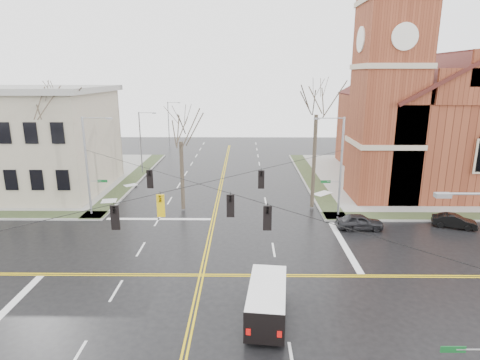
{
  "coord_description": "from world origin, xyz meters",
  "views": [
    {
      "loc": [
        2.78,
        -23.76,
        12.71
      ],
      "look_at": [
        2.46,
        6.0,
        4.88
      ],
      "focal_mm": 30.0,
      "sensor_mm": 36.0,
      "label": 1
    }
  ],
  "objects_px": {
    "signal_pole_ne": "(339,164)",
    "tree_nw_far": "(52,111)",
    "church": "(428,112)",
    "cargo_van": "(267,298)",
    "parked_car_a": "(360,222)",
    "tree_ne": "(317,108)",
    "streetlight_north_a": "(142,140)",
    "signal_pole_nw": "(89,163)",
    "tree_nw_near": "(181,137)",
    "streetlight_north_b": "(169,122)",
    "parked_car_b": "(454,221)"
  },
  "relations": [
    {
      "from": "signal_pole_ne",
      "to": "tree_nw_far",
      "type": "xyz_separation_m",
      "value": [
        -26.52,
        2.4,
        4.46
      ]
    },
    {
      "from": "church",
      "to": "cargo_van",
      "type": "xyz_separation_m",
      "value": [
        -20.73,
        -29.4,
        -7.29
      ]
    },
    {
      "from": "tree_nw_far",
      "to": "parked_car_a",
      "type": "bearing_deg",
      "value": -11.48
    },
    {
      "from": "cargo_van",
      "to": "tree_ne",
      "type": "bearing_deg",
      "value": 79.93
    },
    {
      "from": "streetlight_north_a",
      "to": "parked_car_a",
      "type": "distance_m",
      "value": 30.73
    },
    {
      "from": "signal_pole_nw",
      "to": "tree_nw_near",
      "type": "distance_m",
      "value": 8.62
    },
    {
      "from": "signal_pole_nw",
      "to": "cargo_van",
      "type": "distance_m",
      "value": 22.58
    },
    {
      "from": "signal_pole_nw",
      "to": "tree_ne",
      "type": "distance_m",
      "value": 21.44
    },
    {
      "from": "streetlight_north_a",
      "to": "parked_car_a",
      "type": "relative_size",
      "value": 2.05
    },
    {
      "from": "signal_pole_nw",
      "to": "streetlight_north_b",
      "type": "bearing_deg",
      "value": 88.95
    },
    {
      "from": "signal_pole_ne",
      "to": "cargo_van",
      "type": "distance_m",
      "value": 18.09
    },
    {
      "from": "signal_pole_nw",
      "to": "tree_nw_near",
      "type": "bearing_deg",
      "value": 10.41
    },
    {
      "from": "streetlight_north_a",
      "to": "tree_ne",
      "type": "relative_size",
      "value": 0.59
    },
    {
      "from": "parked_car_b",
      "to": "tree_nw_near",
      "type": "xyz_separation_m",
      "value": [
        -23.9,
        4.31,
        6.55
      ]
    },
    {
      "from": "streetlight_north_b",
      "to": "parked_car_a",
      "type": "height_order",
      "value": "streetlight_north_b"
    },
    {
      "from": "tree_nw_far",
      "to": "tree_ne",
      "type": "relative_size",
      "value": 0.97
    },
    {
      "from": "tree_nw_far",
      "to": "signal_pole_nw",
      "type": "bearing_deg",
      "value": -31.72
    },
    {
      "from": "church",
      "to": "cargo_van",
      "type": "relative_size",
      "value": 5.22
    },
    {
      "from": "streetlight_north_b",
      "to": "tree_ne",
      "type": "bearing_deg",
      "value": -59.56
    },
    {
      "from": "church",
      "to": "tree_ne",
      "type": "relative_size",
      "value": 2.04
    },
    {
      "from": "parked_car_a",
      "to": "tree_ne",
      "type": "height_order",
      "value": "tree_ne"
    },
    {
      "from": "church",
      "to": "tree_nw_far",
      "type": "xyz_separation_m",
      "value": [
        -39.96,
        -10.89,
        0.97
      ]
    },
    {
      "from": "streetlight_north_a",
      "to": "tree_ne",
      "type": "xyz_separation_m",
      "value": [
        20.11,
        -14.21,
        5.25
      ]
    },
    {
      "from": "signal_pole_nw",
      "to": "tree_ne",
      "type": "height_order",
      "value": "tree_ne"
    },
    {
      "from": "streetlight_north_b",
      "to": "parked_car_a",
      "type": "xyz_separation_m",
      "value": [
        23.23,
        -39.75,
        -3.8
      ]
    },
    {
      "from": "cargo_van",
      "to": "streetlight_north_a",
      "type": "bearing_deg",
      "value": 120.59
    },
    {
      "from": "church",
      "to": "streetlight_north_b",
      "type": "relative_size",
      "value": 3.44
    },
    {
      "from": "parked_car_b",
      "to": "tree_ne",
      "type": "xyz_separation_m",
      "value": [
        -11.34,
        5.09,
        9.14
      ]
    },
    {
      "from": "tree_ne",
      "to": "tree_nw_far",
      "type": "bearing_deg",
      "value": 179.75
    },
    {
      "from": "church",
      "to": "signal_pole_ne",
      "type": "distance_m",
      "value": 19.22
    },
    {
      "from": "signal_pole_ne",
      "to": "tree_nw_far",
      "type": "height_order",
      "value": "tree_nw_far"
    },
    {
      "from": "signal_pole_nw",
      "to": "parked_car_b",
      "type": "bearing_deg",
      "value": -4.98
    },
    {
      "from": "signal_pole_ne",
      "to": "streetlight_north_a",
      "type": "height_order",
      "value": "signal_pole_ne"
    },
    {
      "from": "signal_pole_ne",
      "to": "tree_ne",
      "type": "xyz_separation_m",
      "value": [
        -1.87,
        2.29,
        4.77
      ]
    },
    {
      "from": "parked_car_b",
      "to": "tree_nw_far",
      "type": "bearing_deg",
      "value": 103.02
    },
    {
      "from": "signal_pole_ne",
      "to": "parked_car_b",
      "type": "relative_size",
      "value": 2.55
    },
    {
      "from": "parked_car_b",
      "to": "signal_pole_nw",
      "type": "bearing_deg",
      "value": 106.26
    },
    {
      "from": "signal_pole_nw",
      "to": "parked_car_a",
      "type": "distance_m",
      "value": 24.5
    },
    {
      "from": "streetlight_north_b",
      "to": "tree_nw_far",
      "type": "bearing_deg",
      "value": -97.59
    },
    {
      "from": "parked_car_a",
      "to": "tree_ne",
      "type": "distance_m",
      "value": 11.07
    },
    {
      "from": "parked_car_a",
      "to": "tree_nw_near",
      "type": "bearing_deg",
      "value": 75.34
    },
    {
      "from": "cargo_van",
      "to": "parked_car_b",
      "type": "distance_m",
      "value": 21.41
    },
    {
      "from": "streetlight_north_a",
      "to": "parked_car_b",
      "type": "bearing_deg",
      "value": -31.54
    },
    {
      "from": "parked_car_b",
      "to": "streetlight_north_b",
      "type": "bearing_deg",
      "value": 59.9
    },
    {
      "from": "signal_pole_ne",
      "to": "streetlight_north_a",
      "type": "distance_m",
      "value": 27.48
    },
    {
      "from": "streetlight_north_a",
      "to": "parked_car_a",
      "type": "xyz_separation_m",
      "value": [
        23.23,
        -19.75,
        -3.8
      ]
    },
    {
      "from": "parked_car_a",
      "to": "cargo_van",
      "type": "bearing_deg",
      "value": 148.59
    },
    {
      "from": "church",
      "to": "tree_nw_far",
      "type": "distance_m",
      "value": 41.43
    },
    {
      "from": "signal_pole_nw",
      "to": "parked_car_b",
      "type": "xyz_separation_m",
      "value": [
        32.11,
        -2.8,
        -4.37
      ]
    },
    {
      "from": "parked_car_b",
      "to": "tree_nw_far",
      "type": "distance_m",
      "value": 37.42
    }
  ]
}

